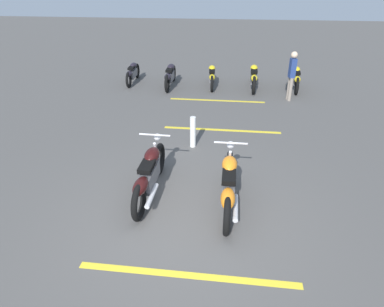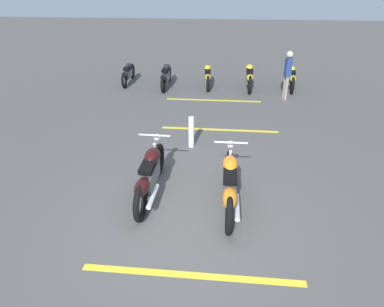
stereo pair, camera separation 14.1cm
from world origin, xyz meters
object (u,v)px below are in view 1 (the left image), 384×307
object	(u,v)px
motorcycle_row_far_right	(132,73)
bystander_near_row	(292,74)
motorcycle_row_far_left	(296,78)
motorcycle_bright_foreground	(229,185)
motorcycle_row_center	(212,76)
motorcycle_dark_foreground	(149,174)
motorcycle_row_right	(170,75)
motorcycle_row_left	(254,77)
bollard_post	(193,132)

from	to	relation	value
motorcycle_row_far_right	bystander_near_row	size ratio (longest dim) A/B	1.21
motorcycle_row_far_left	motorcycle_row_far_right	size ratio (longest dim) A/B	1.05
motorcycle_bright_foreground	motorcycle_row_far_left	size ratio (longest dim) A/B	1.09
motorcycle_row_far_right	bystander_near_row	xyz separation A→B (m)	(-1.36, -5.81, 0.50)
motorcycle_bright_foreground	bystander_near_row	distance (m)	6.52
motorcycle_row_center	motorcycle_bright_foreground	bearing A→B (deg)	-177.95
bystander_near_row	motorcycle_row_center	bearing A→B (deg)	-36.06
motorcycle_dark_foreground	motorcycle_row_right	distance (m)	7.09
motorcycle_row_left	bystander_near_row	size ratio (longest dim) A/B	1.34
motorcycle_bright_foreground	bystander_near_row	size ratio (longest dim) A/B	1.38
motorcycle_row_far_left	motorcycle_row_left	world-z (taller)	motorcycle_row_left
motorcycle_dark_foreground	bystander_near_row	bearing A→B (deg)	-28.03
motorcycle_row_left	motorcycle_row_far_right	distance (m)	4.66
motorcycle_row_far_right	motorcycle_row_far_left	bearing A→B (deg)	-92.63
motorcycle_bright_foreground	motorcycle_row_center	world-z (taller)	motorcycle_bright_foreground
motorcycle_dark_foreground	bystander_near_row	size ratio (longest dim) A/B	1.38
motorcycle_dark_foreground	motorcycle_bright_foreground	bearing A→B (deg)	-95.52
motorcycle_row_far_left	bollard_post	size ratio (longest dim) A/B	2.63
motorcycle_row_left	motorcycle_row_right	size ratio (longest dim) A/B	1.02
motorcycle_row_far_right	bystander_near_row	bearing A→B (deg)	-104.91
motorcycle_row_far_left	motorcycle_row_far_right	world-z (taller)	motorcycle_row_far_left
bystander_near_row	motorcycle_row_far_right	bearing A→B (deg)	-24.76
motorcycle_row_left	motorcycle_bright_foreground	bearing A→B (deg)	175.31
motorcycle_row_far_right	bollard_post	size ratio (longest dim) A/B	2.49
motorcycle_bright_foreground	bystander_near_row	bearing A→B (deg)	-16.88
motorcycle_dark_foreground	motorcycle_row_center	xyz separation A→B (m)	(7.26, -0.71, -0.06)
motorcycle_row_far_left	motorcycle_row_center	distance (m)	3.10
motorcycle_row_right	bystander_near_row	xyz separation A→B (m)	(-1.01, -4.26, 0.46)
motorcycle_row_far_left	bollard_post	xyz separation A→B (m)	(-5.14, 3.23, -0.03)
motorcycle_dark_foreground	motorcycle_row_far_right	distance (m)	7.77
motorcycle_row_center	motorcycle_row_far_right	distance (m)	3.11
motorcycle_dark_foreground	motorcycle_row_center	distance (m)	7.30
motorcycle_bright_foreground	motorcycle_row_right	bearing A→B (deg)	18.23
motorcycle_dark_foreground	bollard_post	size ratio (longest dim) A/B	2.85
motorcycle_bright_foreground	bollard_post	distance (m)	2.51
motorcycle_bright_foreground	motorcycle_row_left	size ratio (longest dim) A/B	1.03
bollard_post	motorcycle_dark_foreground	bearing A→B (deg)	164.96
motorcycle_row_right	motorcycle_bright_foreground	bearing A→B (deg)	-162.81
motorcycle_row_center	bollard_post	xyz separation A→B (m)	(-5.11, 0.13, -0.01)
motorcycle_row_left	bollard_post	distance (m)	5.32
motorcycle_row_right	bollard_post	bearing A→B (deg)	-164.50
bystander_near_row	motorcycle_dark_foreground	bearing A→B (deg)	48.97
motorcycle_row_right	motorcycle_row_far_right	distance (m)	1.59
bystander_near_row	bollard_post	size ratio (longest dim) A/B	2.07
motorcycle_row_left	bollard_post	world-z (taller)	motorcycle_row_left
motorcycle_row_right	motorcycle_row_far_right	bearing A→B (deg)	76.34
motorcycle_row_left	motorcycle_row_far_right	world-z (taller)	motorcycle_row_left
motorcycle_bright_foreground	motorcycle_row_far_right	world-z (taller)	motorcycle_bright_foreground
motorcycle_row_far_left	motorcycle_row_right	size ratio (longest dim) A/B	0.96
motorcycle_row_far_left	motorcycle_row_far_right	xyz separation A→B (m)	(0.10, 6.21, -0.02)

